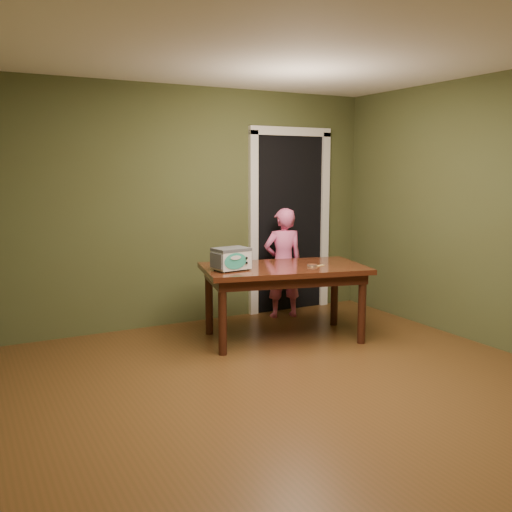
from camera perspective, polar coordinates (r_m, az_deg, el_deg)
name	(u,v)px	position (r m, az deg, el deg)	size (l,w,h in m)	color
floor	(312,399)	(4.43, 5.63, -14.06)	(5.00, 5.00, 0.00)	#543318
room_shell	(316,170)	(4.09, 5.98, 8.60)	(4.52, 5.02, 2.61)	#424B28
doorway	(277,222)	(7.17, 2.13, 3.44)	(1.10, 0.66, 2.25)	black
dining_table	(284,276)	(5.73, 2.78, -1.99)	(1.76, 1.24, 0.75)	#38180C
toy_oven	(231,258)	(5.46, -2.49, -0.21)	(0.37, 0.28, 0.22)	#4C4F54
baking_pan	(312,265)	(5.70, 5.64, -0.94)	(0.10, 0.10, 0.02)	silver
spatula	(317,266)	(5.71, 6.16, -1.00)	(0.18, 0.03, 0.01)	#ECC766
child	(283,263)	(6.60, 2.73, -0.70)	(0.46, 0.30, 1.27)	#E45E97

